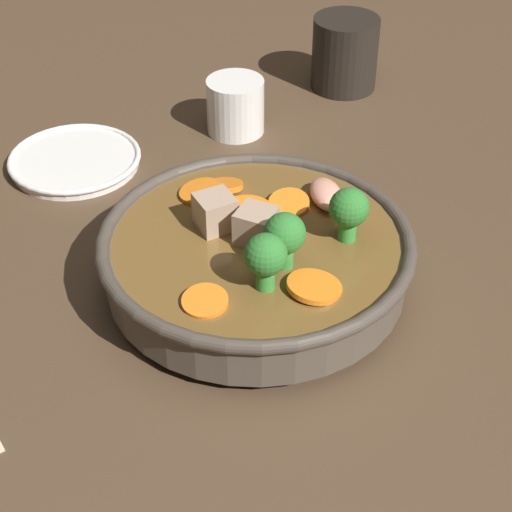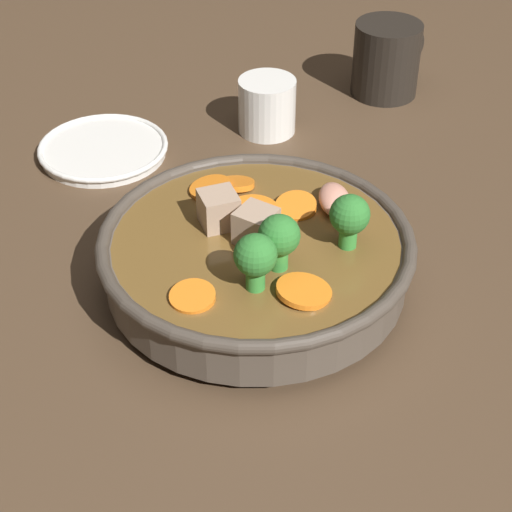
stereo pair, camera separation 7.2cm
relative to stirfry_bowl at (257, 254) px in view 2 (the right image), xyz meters
name	(u,v)px [view 2 (the right image)]	position (x,y,z in m)	size (l,w,h in m)	color
ground_plane	(256,287)	(0.00, 0.00, -0.04)	(3.00, 3.00, 0.00)	#4C3826
stirfry_bowl	(257,254)	(0.00, 0.00, 0.00)	(0.27, 0.27, 0.10)	#51473D
side_saucer	(103,149)	(0.01, 0.28, -0.03)	(0.14, 0.14, 0.01)	white
tea_cup	(267,105)	(0.18, 0.21, -0.01)	(0.06, 0.06, 0.06)	white
dark_mug	(387,59)	(0.35, 0.19, 0.01)	(0.10, 0.08, 0.09)	black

